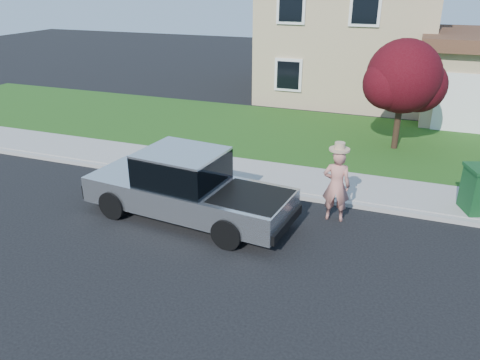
{
  "coord_description": "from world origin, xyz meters",
  "views": [
    {
      "loc": [
        3.36,
        -8.88,
        5.71
      ],
      "look_at": [
        -0.3,
        0.94,
        1.2
      ],
      "focal_mm": 35.0,
      "sensor_mm": 36.0,
      "label": 1
    }
  ],
  "objects_px": {
    "pickup_truck": "(187,188)",
    "trash_bin": "(480,189)",
    "ornamental_tree": "(405,80)",
    "woman": "(336,184)"
  },
  "relations": [
    {
      "from": "pickup_truck",
      "to": "woman",
      "type": "xyz_separation_m",
      "value": [
        3.56,
        1.23,
        0.14
      ]
    },
    {
      "from": "pickup_truck",
      "to": "ornamental_tree",
      "type": "relative_size",
      "value": 1.48
    },
    {
      "from": "pickup_truck",
      "to": "ornamental_tree",
      "type": "distance_m",
      "value": 8.83
    },
    {
      "from": "pickup_truck",
      "to": "trash_bin",
      "type": "distance_m",
      "value": 7.5
    },
    {
      "from": "pickup_truck",
      "to": "trash_bin",
      "type": "bearing_deg",
      "value": 27.16
    },
    {
      "from": "pickup_truck",
      "to": "trash_bin",
      "type": "xyz_separation_m",
      "value": [
        6.99,
        2.71,
        -0.08
      ]
    },
    {
      "from": "pickup_truck",
      "to": "trash_bin",
      "type": "height_order",
      "value": "pickup_truck"
    },
    {
      "from": "ornamental_tree",
      "to": "trash_bin",
      "type": "bearing_deg",
      "value": -63.48
    },
    {
      "from": "pickup_truck",
      "to": "woman",
      "type": "height_order",
      "value": "woman"
    },
    {
      "from": "ornamental_tree",
      "to": "trash_bin",
      "type": "height_order",
      "value": "ornamental_tree"
    }
  ]
}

